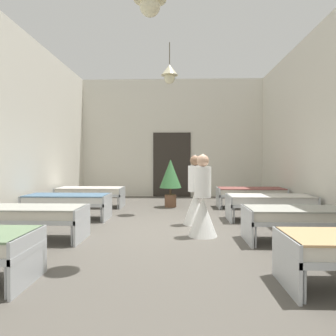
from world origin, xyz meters
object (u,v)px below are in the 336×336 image
Objects in this scene: bed_left_row_1 at (28,215)px; potted_plant at (170,177)px; nurse_near_aisle at (203,207)px; bed_left_row_3 at (91,192)px; nurse_mid_aisle at (195,199)px; bed_left_row_2 at (68,200)px; bed_right_row_3 at (251,193)px; bed_right_row_2 at (270,201)px; bed_right_row_1 at (303,216)px.

potted_plant reaches higher than bed_left_row_1.
potted_plant is (-0.67, 3.49, 0.36)m from nurse_near_aisle.
bed_left_row_3 is 3.76m from nurse_mid_aisle.
potted_plant is (-0.59, 2.45, 0.36)m from nurse_mid_aisle.
nurse_near_aisle reaches higher than bed_left_row_3.
potted_plant reaches higher than bed_left_row_3.
bed_left_row_1 is 1.00× the size of bed_left_row_3.
nurse_near_aisle is at bearing -79.16° from potted_plant.
bed_left_row_2 is 1.00× the size of bed_right_row_3.
potted_plant is at bearing 177.97° from bed_right_row_3.
bed_right_row_2 is at bearing 22.29° from bed_left_row_1.
bed_left_row_1 is 1.00× the size of bed_right_row_2.
bed_right_row_1 is 1.00× the size of bed_left_row_3.
nurse_near_aisle is at bearing 7.36° from bed_left_row_1.
nurse_near_aisle is at bearing 141.82° from nurse_mid_aisle.
bed_left_row_1 and bed_left_row_3 have the same top height.
bed_right_row_1 is at bearing -39.35° from bed_left_row_3.
bed_right_row_2 is 5.01m from bed_left_row_3.
nurse_near_aisle is at bearing -48.68° from bed_left_row_3.
nurse_mid_aisle is at bearing -132.40° from nurse_near_aisle.
bed_left_row_2 is 3.36m from nurse_near_aisle.
bed_right_row_2 is (4.63, 1.90, 0.00)m from bed_left_row_1.
bed_left_row_3 is (-4.63, 1.90, 0.00)m from bed_right_row_2.
bed_left_row_3 is 1.28× the size of nurse_mid_aisle.
bed_left_row_3 is 1.28× the size of nurse_near_aisle.
bed_left_row_1 is 3.25m from nurse_mid_aisle.
bed_right_row_1 and bed_right_row_2 have the same top height.
nurse_near_aisle reaches higher than bed_right_row_2.
bed_right_row_2 and bed_right_row_3 have the same top height.
bed_left_row_3 is at bearing 140.65° from bed_right_row_1.
nurse_mid_aisle is (-1.72, -0.47, 0.09)m from bed_right_row_2.
bed_left_row_1 is 5.99m from bed_right_row_3.
nurse_mid_aisle is at bearing -9.07° from bed_left_row_2.
bed_right_row_1 is at bearing 0.00° from bed_left_row_1.
bed_right_row_3 is (4.63, 0.00, 0.00)m from bed_left_row_3.
bed_right_row_2 is 1.78m from nurse_mid_aisle.
bed_left_row_2 and bed_left_row_3 have the same top height.
bed_left_row_2 is 1.00× the size of bed_right_row_2.
bed_right_row_2 is 3.07m from potted_plant.
nurse_mid_aisle is at bearing -76.53° from potted_plant.
bed_right_row_1 is 5.01m from bed_left_row_2.
nurse_mid_aisle is at bearing 140.13° from bed_right_row_1.
bed_right_row_2 is at bearing -40.70° from potted_plant.
nurse_mid_aisle is (-1.72, -2.37, 0.09)m from bed_right_row_3.
bed_right_row_3 is at bearing 90.00° from bed_right_row_1.
bed_left_row_3 is at bearing 180.00° from bed_right_row_3.
bed_right_row_3 is 2.35m from potted_plant.
bed_left_row_2 is at bearing -73.69° from nurse_near_aisle.
bed_right_row_1 is 1.00× the size of bed_right_row_2.
bed_left_row_1 is at bearing -90.00° from bed_left_row_2.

